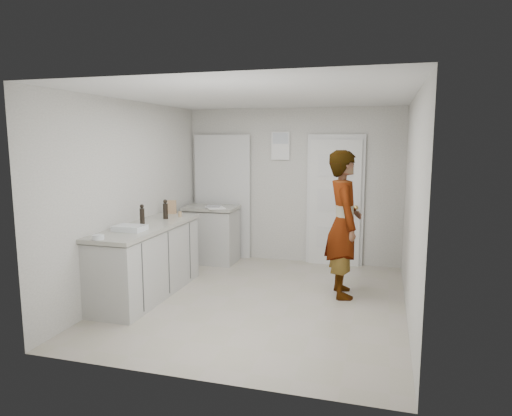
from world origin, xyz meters
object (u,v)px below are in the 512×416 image
(cake_mix_box, at_px, (172,207))
(baking_dish, at_px, (130,228))
(person, at_px, (344,224))
(spice_jar, at_px, (180,214))
(oil_cruet_a, at_px, (165,210))
(oil_cruet_b, at_px, (142,215))
(egg_bowl, at_px, (98,237))

(cake_mix_box, distance_m, baking_dish, 1.28)
(cake_mix_box, bearing_deg, person, -19.85)
(spice_jar, xyz_separation_m, baking_dish, (-0.15, -1.07, -0.01))
(oil_cruet_a, height_order, baking_dish, oil_cruet_a)
(oil_cruet_b, relative_size, egg_bowl, 2.13)
(cake_mix_box, bearing_deg, baking_dish, -101.63)
(spice_jar, distance_m, oil_cruet_b, 0.76)
(person, height_order, egg_bowl, person)
(spice_jar, height_order, baking_dish, spice_jar)
(spice_jar, relative_size, baking_dish, 0.20)
(cake_mix_box, height_order, spice_jar, cake_mix_box)
(person, bearing_deg, baking_dish, 98.84)
(oil_cruet_a, distance_m, baking_dish, 0.87)
(cake_mix_box, relative_size, oil_cruet_b, 0.72)
(cake_mix_box, relative_size, egg_bowl, 1.54)
(cake_mix_box, xyz_separation_m, baking_dish, (0.08, -1.28, -0.07))
(spice_jar, bearing_deg, cake_mix_box, 136.57)
(person, height_order, spice_jar, person)
(person, relative_size, oil_cruet_b, 6.89)
(spice_jar, distance_m, oil_cruet_a, 0.25)
(spice_jar, xyz_separation_m, egg_bowl, (-0.22, -1.59, -0.01))
(spice_jar, height_order, oil_cruet_a, oil_cruet_a)
(oil_cruet_a, xyz_separation_m, oil_cruet_b, (-0.05, -0.53, 0.00))
(spice_jar, distance_m, baking_dish, 1.08)
(person, bearing_deg, egg_bowl, 107.53)
(person, distance_m, oil_cruet_a, 2.40)
(oil_cruet_a, bearing_deg, baking_dish, -92.03)
(person, distance_m, baking_dish, 2.64)
(oil_cruet_a, bearing_deg, oil_cruet_b, -95.77)
(oil_cruet_a, bearing_deg, egg_bowl, -94.32)
(oil_cruet_a, bearing_deg, spice_jar, 60.14)
(person, relative_size, baking_dish, 5.12)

